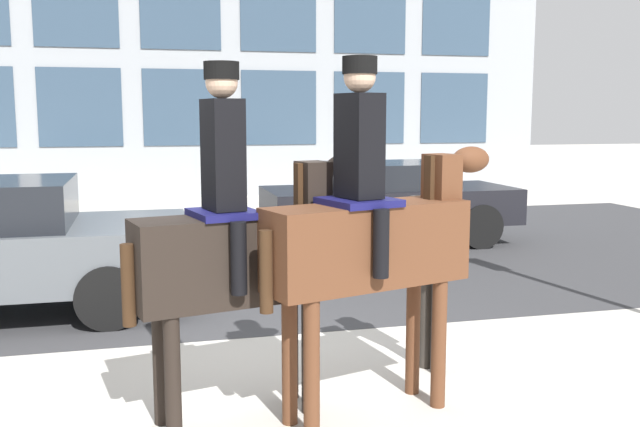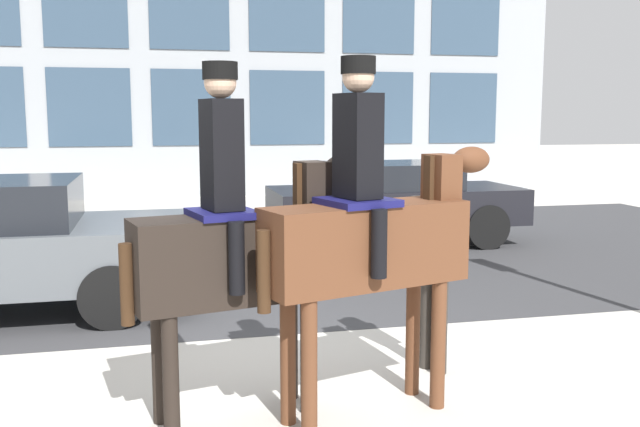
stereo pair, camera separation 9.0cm
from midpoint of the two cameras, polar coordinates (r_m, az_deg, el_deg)
The scene contains 6 objects.
ground_plane at distance 6.69m, azimuth -4.22°, elevation -11.08°, with size 80.00×80.00×0.00m, color beige.
road_surface at distance 11.25m, azimuth -8.42°, elevation -3.29°, with size 20.29×8.50×0.01m.
mounted_horse_lead at distance 5.04m, azimuth -7.06°, elevation -2.58°, with size 1.79×0.75×2.53m.
mounted_horse_companion at distance 5.06m, azimuth 3.64°, elevation -1.67°, with size 1.91×0.86×2.57m.
pedestrian_bystander at distance 6.06m, azimuth 8.64°, elevation -3.34°, with size 0.79×0.64×1.69m.
street_car_far_lane at distance 12.06m, azimuth 5.25°, elevation 1.11°, with size 4.17×1.80×1.38m.
Camera 1 is at (-1.12, -6.22, 2.18)m, focal length 40.00 mm.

